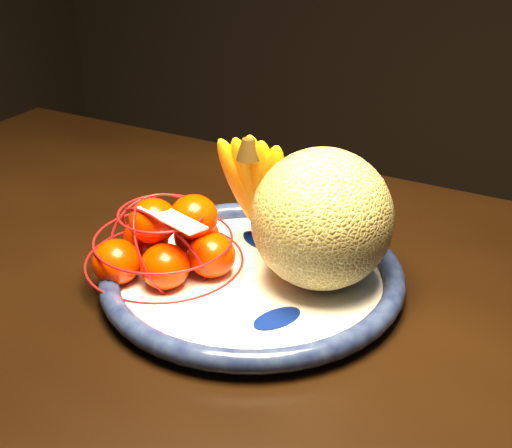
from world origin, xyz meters
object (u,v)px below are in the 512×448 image
at_px(fruit_bowl, 252,276).
at_px(banana_bunch, 257,183).
at_px(mandarin_bag, 168,243).
at_px(cantaloupe, 322,219).

distance_m(fruit_bowl, banana_bunch, 0.10).
relative_size(banana_bunch, mandarin_bag, 0.67).
bearing_deg(mandarin_bag, fruit_bowl, 13.95).
xyz_separation_m(fruit_bowl, cantaloupe, (0.07, 0.02, 0.07)).
relative_size(cantaloupe, mandarin_bag, 0.65).
bearing_deg(fruit_bowl, cantaloupe, 17.52).
distance_m(fruit_bowl, cantaloupe, 0.10).
bearing_deg(fruit_bowl, mandarin_bag, -166.05).
height_order(cantaloupe, mandarin_bag, cantaloupe).
bearing_deg(cantaloupe, fruit_bowl, -162.48).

